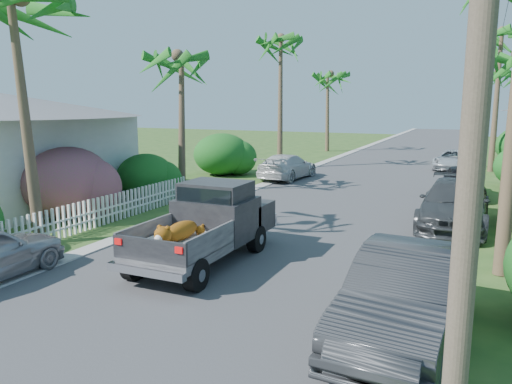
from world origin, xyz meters
The scene contains 23 objects.
ground centered at (0.00, 0.00, 0.00)m, with size 120.00×120.00×0.00m, color #29491B.
road centered at (0.00, 25.00, 0.01)m, with size 8.00×100.00×0.02m, color #38383A.
curb_left centered at (-4.30, 25.00, 0.03)m, with size 0.60×100.00×0.06m, color #A5A39E.
curb_right centered at (4.30, 25.00, 0.03)m, with size 0.60×100.00×0.06m, color #A5A39E.
pickup_truck centered at (-0.77, 4.00, 1.01)m, with size 1.98×5.12×2.06m.
parked_car_rn centered at (4.66, 1.37, 0.81)m, with size 1.71×4.91×1.62m, color #282A2D.
parked_car_rm centered at (4.95, 10.40, 0.77)m, with size 2.15×5.29×1.54m, color #323537.
parked_car_rf centered at (5.00, 16.42, 0.68)m, with size 1.61×4.01×1.37m, color black.
parked_car_rd centered at (4.07, 25.89, 0.60)m, with size 1.99×4.32×1.20m, color silver.
parked_car_lf centered at (-3.98, 18.05, 0.67)m, with size 1.89×4.65×1.35m, color silver.
palm_l_b centered at (-6.80, 12.00, 6.15)m, with size 4.40×4.40×7.40m.
palm_l_c centered at (-6.00, 22.00, 7.91)m, with size 4.40×4.40×9.20m.
palm_l_d centered at (-6.50, 34.00, 6.44)m, with size 4.40×4.40×7.70m.
palm_r_c centered at (6.20, 26.00, 8.11)m, with size 4.40×4.40×9.40m.
palm_r_d centered at (6.50, 40.00, 6.74)m, with size 4.40×4.40×8.00m.
shrub_l_b centered at (-7.80, 6.00, 1.30)m, with size 3.00×3.30×2.60m, color #C11B70.
shrub_l_c centered at (-7.40, 10.00, 1.00)m, with size 2.40×2.64×2.00m, color #154413.
shrub_l_d centered at (-8.00, 18.00, 1.20)m, with size 3.20×3.52×2.40m, color #154413.
picket_fence centered at (-6.00, 5.50, 0.50)m, with size 0.10×11.00×1.00m, color white.
utility_pole_a centered at (5.60, -2.00, 4.60)m, with size 1.60×0.26×9.00m.
utility_pole_b centered at (5.60, 13.00, 4.60)m, with size 1.60×0.26×9.00m.
utility_pole_c centered at (5.60, 28.00, 4.60)m, with size 1.60×0.26×9.00m.
utility_pole_d centered at (5.60, 43.00, 4.60)m, with size 1.60×0.26×9.00m.
Camera 1 is at (5.69, -7.28, 4.17)m, focal length 35.00 mm.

